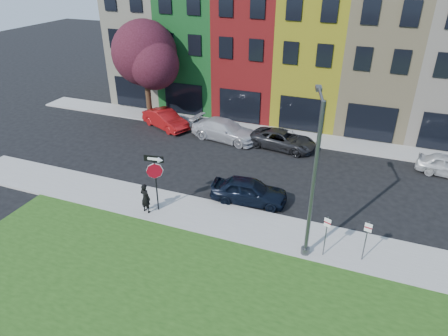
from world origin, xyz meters
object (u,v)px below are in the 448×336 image
at_px(stop_sign, 155,172).
at_px(man, 145,198).
at_px(street_lamp, 313,182).
at_px(sedan_near, 249,191).

height_order(stop_sign, man, stop_sign).
distance_m(man, street_lamp, 8.96).
height_order(man, street_lamp, street_lamp).
bearing_deg(street_lamp, stop_sign, 162.69).
relative_size(man, sedan_near, 0.39).
bearing_deg(sedan_near, street_lamp, -135.51).
bearing_deg(stop_sign, sedan_near, 23.48).
xyz_separation_m(sedan_near, street_lamp, (3.77, -3.15, 3.09)).
bearing_deg(sedan_near, man, 117.37).
xyz_separation_m(man, street_lamp, (8.50, -0.08, 2.85)).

